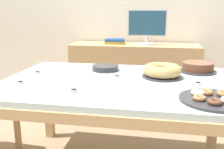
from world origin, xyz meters
The scene contains 14 objects.
wall_back centered at (0.00, 1.49, 1.30)m, with size 8.00×0.10×2.60m, color silver.
dining_table centered at (0.00, 0.00, 0.65)m, with size 1.62×1.07×0.73m.
sideboard centered at (0.00, 1.19, 0.42)m, with size 1.43×0.44×0.83m.
computer_monitor centered at (0.13, 1.19, 1.02)m, with size 0.42×0.20×0.38m.
book_stack centered at (-0.23, 1.19, 0.86)m, with size 0.24×0.18×0.06m.
cake_chocolate_round centered at (0.56, 0.35, 0.77)m, with size 0.28×0.28×0.08m.
cake_golden_bundt centered at (0.29, 0.13, 0.78)m, with size 0.28×0.28×0.09m.
pastry_platter centered at (0.55, -0.32, 0.75)m, with size 0.35×0.35×0.04m.
plate_stack centered at (-0.15, 0.28, 0.75)m, with size 0.21×0.21×0.04m.
tealight_left_edge centered at (-0.64, 0.07, 0.74)m, with size 0.04×0.04×0.04m.
tealight_near_cakes centered at (-0.03, 0.07, 0.74)m, with size 0.04×0.04×0.04m.
tealight_right_edge centered at (0.51, -0.02, 0.74)m, with size 0.04×0.04×0.04m.
tealight_near_front centered at (-0.62, -0.20, 0.74)m, with size 0.04×0.04×0.04m.
tealight_centre centered at (-0.22, -0.30, 0.74)m, with size 0.04×0.04×0.04m.
Camera 1 is at (0.24, -1.62, 1.19)m, focal length 40.00 mm.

